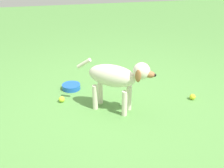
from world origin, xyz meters
TOP-DOWN VIEW (x-y plane):
  - ground at (0.00, 0.00)m, footprint 14.00×14.00m
  - dog at (0.05, 0.07)m, footprint 0.69×0.55m
  - tennis_ball_0 at (-0.84, 0.07)m, footprint 0.07×0.07m
  - tennis_ball_1 at (0.59, -0.24)m, footprint 0.07×0.07m
  - water_bowl at (0.46, -0.53)m, footprint 0.22×0.22m

SIDE VIEW (x-z plane):
  - ground at x=0.00m, z-range 0.00..0.00m
  - water_bowl at x=0.46m, z-range 0.00..0.06m
  - tennis_ball_0 at x=-0.84m, z-range 0.00..0.07m
  - tennis_ball_1 at x=0.59m, z-range 0.00..0.07m
  - dog at x=0.05m, z-range 0.09..0.66m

